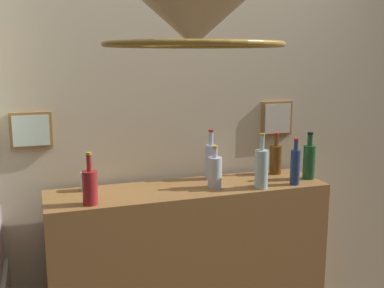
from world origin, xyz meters
name	(u,v)px	position (x,y,z in m)	size (l,w,h in m)	color
panelled_rear_partition	(174,116)	(0.00, 1.10, 1.35)	(3.62, 0.15, 2.55)	#BCAD8E
bar_shelf_unit	(189,272)	(0.00, 0.82, 0.50)	(1.53, 0.40, 0.99)	olive
liquor_bottle_brandy	(90,186)	(-0.54, 0.69, 1.08)	(0.07, 0.07, 0.26)	maroon
liquor_bottle_scotch	(276,159)	(0.59, 0.94, 1.09)	(0.07, 0.07, 0.25)	#5D3712
liquor_bottle_gin	(295,166)	(0.58, 0.69, 1.10)	(0.05, 0.05, 0.26)	navy
liquor_bottle_amaro	(211,160)	(0.18, 0.95, 1.10)	(0.07, 0.07, 0.29)	#AABAE1
liquor_bottle_vermouth	(261,168)	(0.37, 0.68, 1.11)	(0.07, 0.07, 0.30)	#A7C1BF
liquor_bottle_vodka	(215,172)	(0.13, 0.77, 1.08)	(0.08, 0.08, 0.23)	silver
liquor_bottle_rum	(309,161)	(0.72, 0.77, 1.10)	(0.07, 0.07, 0.27)	#1B4B25
glass_tumbler_rocks	(87,181)	(-0.53, 0.94, 1.04)	(0.07, 0.07, 0.10)	silver
pendant_lamp	(193,9)	(-0.32, -0.17, 1.84)	(0.54, 0.54, 0.67)	beige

